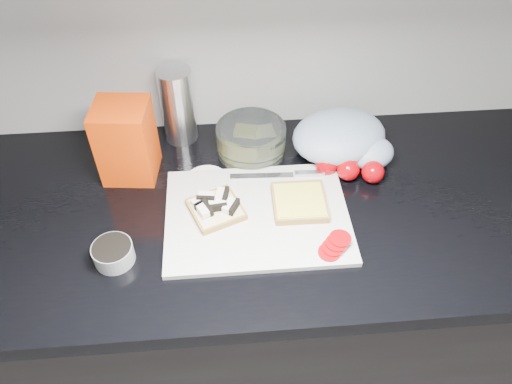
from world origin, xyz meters
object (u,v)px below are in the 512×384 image
cutting_board (257,216)px  glass_bowl (251,140)px  steel_canister (178,106)px  bread_bag (126,141)px

cutting_board → glass_bowl: glass_bowl is taller
steel_canister → cutting_board: bearing=-59.8°
glass_bowl → cutting_board: bearing=-91.0°
glass_bowl → bread_bag: size_ratio=0.91×
glass_bowl → bread_bag: 0.30m
cutting_board → bread_bag: bread_bag is taller
bread_bag → steel_canister: (0.11, 0.12, 0.00)m
steel_canister → bread_bag: bearing=-133.0°
cutting_board → bread_bag: 0.34m
bread_bag → steel_canister: bearing=53.1°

